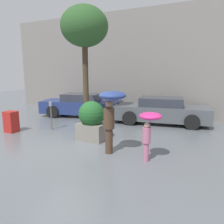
{
  "coord_description": "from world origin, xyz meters",
  "views": [
    {
      "loc": [
        4.59,
        -5.75,
        2.63
      ],
      "look_at": [
        0.91,
        1.6,
        1.05
      ],
      "focal_mm": 35.0,
      "sensor_mm": 36.0,
      "label": 1
    }
  ],
  "objects_px": {
    "person_child": "(149,124)",
    "parked_car_near": "(161,111)",
    "street_tree": "(84,28)",
    "parking_meter": "(51,110)",
    "newspaper_box": "(11,122)",
    "person_adult": "(111,108)",
    "planter_box": "(92,120)",
    "parked_car_far": "(82,105)"
  },
  "relations": [
    {
      "from": "person_child",
      "to": "parked_car_near",
      "type": "distance_m",
      "value": 4.87
    },
    {
      "from": "street_tree",
      "to": "planter_box",
      "type": "bearing_deg",
      "value": -50.05
    },
    {
      "from": "person_child",
      "to": "newspaper_box",
      "type": "height_order",
      "value": "person_child"
    },
    {
      "from": "planter_box",
      "to": "parked_car_near",
      "type": "height_order",
      "value": "planter_box"
    },
    {
      "from": "planter_box",
      "to": "person_child",
      "type": "relative_size",
      "value": 1.03
    },
    {
      "from": "planter_box",
      "to": "person_adult",
      "type": "bearing_deg",
      "value": -36.11
    },
    {
      "from": "planter_box",
      "to": "street_tree",
      "type": "xyz_separation_m",
      "value": [
        -1.08,
        1.28,
        3.59
      ]
    },
    {
      "from": "parking_meter",
      "to": "person_adult",
      "type": "bearing_deg",
      "value": -20.39
    },
    {
      "from": "person_child",
      "to": "newspaper_box",
      "type": "relative_size",
      "value": 1.61
    },
    {
      "from": "street_tree",
      "to": "parked_car_far",
      "type": "bearing_deg",
      "value": 128.55
    },
    {
      "from": "person_adult",
      "to": "street_tree",
      "type": "height_order",
      "value": "street_tree"
    },
    {
      "from": "planter_box",
      "to": "parked_car_near",
      "type": "bearing_deg",
      "value": 66.1
    },
    {
      "from": "parked_car_near",
      "to": "newspaper_box",
      "type": "distance_m",
      "value": 6.97
    },
    {
      "from": "person_child",
      "to": "parked_car_near",
      "type": "xyz_separation_m",
      "value": [
        -0.83,
        4.77,
        -0.49
      ]
    },
    {
      "from": "person_adult",
      "to": "newspaper_box",
      "type": "bearing_deg",
      "value": -167.25
    },
    {
      "from": "planter_box",
      "to": "newspaper_box",
      "type": "height_order",
      "value": "planter_box"
    },
    {
      "from": "parked_car_far",
      "to": "parking_meter",
      "type": "distance_m",
      "value": 3.19
    },
    {
      "from": "parking_meter",
      "to": "newspaper_box",
      "type": "height_order",
      "value": "parking_meter"
    },
    {
      "from": "parking_meter",
      "to": "newspaper_box",
      "type": "distance_m",
      "value": 1.74
    },
    {
      "from": "person_adult",
      "to": "street_tree",
      "type": "bearing_deg",
      "value": 153.33
    },
    {
      "from": "newspaper_box",
      "to": "person_adult",
      "type": "bearing_deg",
      "value": -3.79
    },
    {
      "from": "parking_meter",
      "to": "newspaper_box",
      "type": "bearing_deg",
      "value": -142.0
    },
    {
      "from": "person_adult",
      "to": "parked_car_near",
      "type": "height_order",
      "value": "person_adult"
    },
    {
      "from": "planter_box",
      "to": "person_adult",
      "type": "relative_size",
      "value": 0.75
    },
    {
      "from": "person_adult",
      "to": "street_tree",
      "type": "xyz_separation_m",
      "value": [
        -2.38,
        2.24,
        2.88
      ]
    },
    {
      "from": "person_adult",
      "to": "parking_meter",
      "type": "relative_size",
      "value": 1.57
    },
    {
      "from": "person_adult",
      "to": "person_child",
      "type": "height_order",
      "value": "person_adult"
    },
    {
      "from": "street_tree",
      "to": "parking_meter",
      "type": "distance_m",
      "value": 3.78
    },
    {
      "from": "person_adult",
      "to": "newspaper_box",
      "type": "relative_size",
      "value": 2.23
    },
    {
      "from": "person_child",
      "to": "newspaper_box",
      "type": "distance_m",
      "value": 6.25
    },
    {
      "from": "planter_box",
      "to": "parked_car_near",
      "type": "xyz_separation_m",
      "value": [
        1.69,
        3.82,
        -0.15
      ]
    },
    {
      "from": "parked_car_near",
      "to": "street_tree",
      "type": "bearing_deg",
      "value": 122.23
    },
    {
      "from": "planter_box",
      "to": "person_adult",
      "type": "xyz_separation_m",
      "value": [
        1.3,
        -0.95,
        0.7
      ]
    },
    {
      "from": "parked_car_far",
      "to": "person_adult",
      "type": "bearing_deg",
      "value": -151.81
    },
    {
      "from": "planter_box",
      "to": "person_adult",
      "type": "distance_m",
      "value": 1.76
    },
    {
      "from": "planter_box",
      "to": "parking_meter",
      "type": "xyz_separation_m",
      "value": [
        -2.36,
        0.41,
        0.14
      ]
    },
    {
      "from": "street_tree",
      "to": "person_adult",
      "type": "bearing_deg",
      "value": -43.22
    },
    {
      "from": "person_adult",
      "to": "parked_car_far",
      "type": "xyz_separation_m",
      "value": [
        -4.18,
        4.49,
        -0.85
      ]
    },
    {
      "from": "person_adult",
      "to": "street_tree",
      "type": "distance_m",
      "value": 4.35
    },
    {
      "from": "planter_box",
      "to": "parking_meter",
      "type": "height_order",
      "value": "planter_box"
    },
    {
      "from": "planter_box",
      "to": "newspaper_box",
      "type": "xyz_separation_m",
      "value": [
        -3.68,
        -0.62,
        -0.32
      ]
    },
    {
      "from": "planter_box",
      "to": "person_child",
      "type": "height_order",
      "value": "planter_box"
    }
  ]
}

